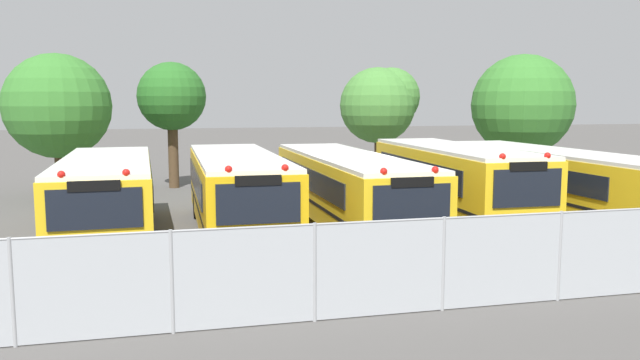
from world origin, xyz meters
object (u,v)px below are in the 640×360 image
Objects in this scene: tree_3 at (523,105)px; school_bus_3 at (453,180)px; school_bus_0 at (107,194)px; tree_0 at (60,104)px; school_bus_1 at (237,190)px; tree_1 at (171,97)px; tree_2 at (382,103)px; school_bus_4 at (555,181)px; school_bus_2 at (347,187)px.

school_bus_3 is at bearing -131.75° from tree_3.
school_bus_0 is 1.60× the size of tree_0.
school_bus_1 is 1.61× the size of tree_0.
tree_1 is at bearing 23.56° from tree_0.
school_bus_0 is 1.69× the size of tree_2.
school_bus_3 is 12.56m from tree_3.
school_bus_3 reaches higher than school_bus_4.
tree_1 is (-9.10, 11.20, 2.89)m from school_bus_3.
tree_0 is at bearing -29.94° from school_bus_4.
school_bus_0 reaches higher than school_bus_2.
tree_2 is at bearing -115.29° from school_bus_2.
school_bus_2 is 1.89× the size of tree_1.
school_bus_0 is at bearing -100.61° from tree_1.
tree_0 reaches higher than tree_2.
tree_2 is (4.90, 10.53, 2.70)m from school_bus_2.
tree_0 is 5.02m from tree_1.
school_bus_1 is 11.09m from school_bus_4.
school_bus_0 is 1.51× the size of tree_3.
school_bus_2 is at bearing -114.95° from tree_2.
tree_0 reaches higher than school_bus_4.
school_bus_3 is (7.34, 0.20, 0.06)m from school_bus_1.
school_bus_3 is at bearing -5.35° from school_bus_4.
tree_0 reaches higher than tree_1.
tree_1 is at bearing -80.86° from school_bus_1.
school_bus_1 is at bearing 173.56° from school_bus_0.
tree_3 is (15.53, 9.38, 2.56)m from school_bus_1.
tree_0 is (-17.44, 9.45, 2.64)m from school_bus_4.
tree_1 is 0.92× the size of tree_3.
tree_3 is (8.20, 9.18, 2.51)m from school_bus_3.
school_bus_2 is at bearing -142.53° from tree_3.
school_bus_2 is 0.96× the size of school_bus_4.
school_bus_1 is at bearing -1.78° from school_bus_4.
school_bus_2 is at bearing -42.67° from tree_0.
tree_1 is 1.03× the size of tree_2.
tree_3 is (19.37, 9.06, 2.59)m from school_bus_0.
tree_0 is at bearing -174.76° from tree_2.
school_bus_0 is 1.02× the size of school_bus_3.
school_bus_0 is 11.17m from school_bus_3.
school_bus_1 is 0.88× the size of school_bus_2.
tree_1 is at bearing -43.19° from school_bus_4.
tree_0 is (-2.52, 9.07, 2.63)m from school_bus_0.
tree_2 is at bearing -77.98° from school_bus_4.
tree_3 is at bearing -142.86° from school_bus_2.
school_bus_1 is at bearing -55.94° from tree_0.
school_bus_3 reaches higher than school_bus_2.
tree_2 is (8.49, 10.76, 2.66)m from school_bus_1.
tree_1 is 17.42m from tree_3.
tree_2 is at bearing -141.41° from school_bus_0.
school_bus_4 is 11.44m from tree_2.
tree_1 is at bearing 176.43° from tree_2.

